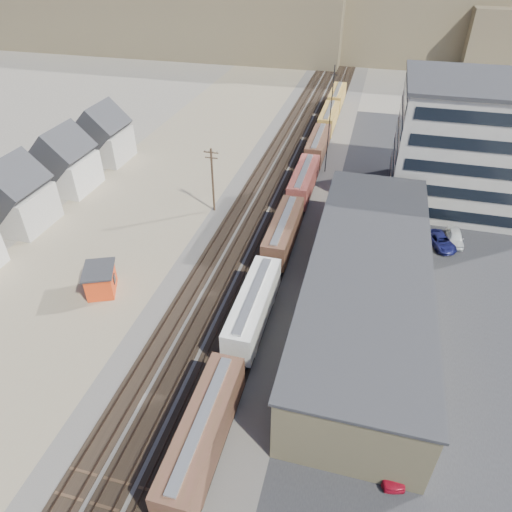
% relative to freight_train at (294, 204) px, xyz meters
% --- Properties ---
extents(ground, '(300.00, 300.00, 0.00)m').
position_rel_freight_train_xyz_m(ground, '(-3.80, -42.08, -2.79)').
color(ground, '#6B6356').
rests_on(ground, ground).
extents(ballast_bed, '(18.00, 200.00, 0.06)m').
position_rel_freight_train_xyz_m(ballast_bed, '(-3.80, 7.92, -2.76)').
color(ballast_bed, '#4C4742').
rests_on(ballast_bed, ground).
extents(dirt_yard, '(24.00, 180.00, 0.03)m').
position_rel_freight_train_xyz_m(dirt_yard, '(-23.80, -2.08, -2.78)').
color(dirt_yard, '#84745B').
rests_on(dirt_yard, ground).
extents(asphalt_lot, '(26.00, 120.00, 0.04)m').
position_rel_freight_train_xyz_m(asphalt_lot, '(18.20, -7.08, -2.77)').
color(asphalt_lot, '#232326').
rests_on(asphalt_lot, ground).
extents(rail_tracks, '(11.40, 200.00, 0.24)m').
position_rel_freight_train_xyz_m(rail_tracks, '(-4.35, 7.92, -2.68)').
color(rail_tracks, black).
rests_on(rail_tracks, ground).
extents(freight_train, '(3.00, 119.74, 4.46)m').
position_rel_freight_train_xyz_m(freight_train, '(0.00, 0.00, 0.00)').
color(freight_train, black).
rests_on(freight_train, ground).
extents(warehouse, '(12.40, 40.40, 7.25)m').
position_rel_freight_train_xyz_m(warehouse, '(11.18, -17.08, 0.86)').
color(warehouse, tan).
rests_on(warehouse, ground).
extents(office_tower, '(22.60, 18.60, 18.45)m').
position_rel_freight_train_xyz_m(office_tower, '(24.15, 12.87, 6.47)').
color(office_tower, '#9E998E').
rests_on(office_tower, ground).
extents(utility_pole_north, '(2.20, 0.32, 10.00)m').
position_rel_freight_train_xyz_m(utility_pole_north, '(-12.30, -0.08, 2.50)').
color(utility_pole_north, '#382619').
rests_on(utility_pole_north, ground).
extents(radio_mast, '(1.20, 0.16, 18.00)m').
position_rel_freight_train_xyz_m(radio_mast, '(2.20, 17.92, 6.33)').
color(radio_mast, black).
rests_on(radio_mast, ground).
extents(hills_north, '(265.00, 80.00, 32.00)m').
position_rel_freight_train_xyz_m(hills_north, '(-3.63, 125.84, 11.31)').
color(hills_north, brown).
rests_on(hills_north, ground).
extents(maintenance_shed, '(4.92, 5.44, 3.25)m').
position_rel_freight_train_xyz_m(maintenance_shed, '(-18.89, -21.57, -1.13)').
color(maintenance_shed, red).
rests_on(maintenance_shed, ground).
extents(parked_car_red, '(2.73, 4.70, 1.50)m').
position_rel_freight_train_xyz_m(parked_car_red, '(14.58, -35.61, -2.04)').
color(parked_car_red, '#B61028').
rests_on(parked_car_red, ground).
extents(parked_car_blue, '(4.53, 6.05, 1.53)m').
position_rel_freight_train_xyz_m(parked_car_blue, '(20.46, -1.46, -2.03)').
color(parked_car_blue, navy).
rests_on(parked_car_blue, ground).
extents(parked_car_far, '(2.17, 5.02, 1.69)m').
position_rel_freight_train_xyz_m(parked_car_far, '(22.39, -0.10, -1.95)').
color(parked_car_far, silver).
rests_on(parked_car_far, ground).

